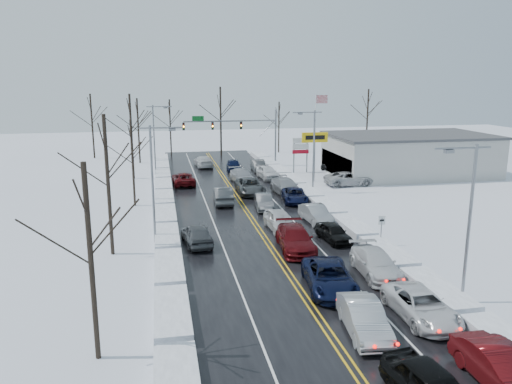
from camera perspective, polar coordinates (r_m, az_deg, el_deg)
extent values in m
plane|color=silver|center=(43.86, -0.23, -3.47)|extent=(160.00, 160.00, 0.00)
cube|color=black|center=(45.75, -0.70, -2.77)|extent=(14.00, 84.00, 0.01)
cube|color=white|center=(45.07, -10.27, -3.23)|extent=(1.85, 72.00, 0.69)
cube|color=white|center=(47.65, 8.33, -2.27)|extent=(1.85, 72.00, 0.69)
cylinder|color=slate|center=(71.73, 2.25, 6.21)|extent=(0.24, 0.24, 8.00)
cylinder|color=slate|center=(70.28, -2.95, 8.11)|extent=(13.00, 0.18, 0.18)
cylinder|color=slate|center=(71.31, 1.32, 7.31)|extent=(2.33, 0.10, 2.33)
cube|color=#0C591E|center=(69.75, -6.65, 8.34)|extent=(1.60, 0.08, 0.70)
cube|color=black|center=(70.56, -1.72, 7.61)|extent=(0.32, 0.25, 1.05)
sphere|color=#3F0705|center=(70.38, -1.70, 7.84)|extent=(0.20, 0.20, 0.20)
sphere|color=orange|center=(70.40, -1.70, 7.60)|extent=(0.22, 0.22, 0.22)
sphere|color=black|center=(70.43, -1.70, 7.36)|extent=(0.20, 0.20, 0.20)
cube|color=black|center=(70.03, -4.98, 7.53)|extent=(0.32, 0.25, 1.05)
sphere|color=#3F0705|center=(69.84, -4.97, 7.76)|extent=(0.20, 0.20, 0.20)
sphere|color=orange|center=(69.87, -4.97, 7.52)|extent=(0.22, 0.22, 0.22)
sphere|color=black|center=(69.90, -4.96, 7.27)|extent=(0.20, 0.20, 0.20)
cube|color=black|center=(69.72, -8.28, 7.42)|extent=(0.32, 0.25, 1.05)
sphere|color=#3F0705|center=(69.53, -8.28, 7.65)|extent=(0.20, 0.20, 0.20)
sphere|color=orange|center=(69.56, -8.27, 7.41)|extent=(0.22, 0.22, 0.22)
sphere|color=black|center=(69.59, -8.26, 7.16)|extent=(0.20, 0.20, 0.20)
cylinder|color=slate|center=(60.96, 6.67, 3.80)|extent=(0.20, 0.20, 5.60)
cube|color=yellow|center=(60.61, 6.73, 6.23)|extent=(3.20, 0.30, 1.20)
cube|color=black|center=(60.45, 6.78, 6.21)|extent=(2.40, 0.04, 0.50)
cylinder|color=slate|center=(66.51, 4.35, 3.91)|extent=(0.16, 0.16, 4.00)
cylinder|color=slate|center=(67.01, 5.84, 3.95)|extent=(0.16, 0.16, 4.00)
cube|color=white|center=(66.44, 5.14, 5.89)|extent=(2.20, 0.22, 0.70)
cube|color=white|center=(66.54, 5.12, 5.21)|extent=(2.20, 0.22, 0.70)
cube|color=#B40D1F|center=(66.64, 5.11, 4.61)|extent=(2.20, 0.22, 0.50)
cylinder|color=slate|center=(38.69, 14.11, -4.43)|extent=(0.08, 0.08, 2.20)
cube|color=white|center=(38.44, 14.18, -3.15)|extent=(0.55, 0.05, 0.70)
cube|color=black|center=(38.40, 14.21, -3.17)|extent=(0.35, 0.02, 0.15)
cylinder|color=silver|center=(75.27, 6.77, 7.21)|extent=(0.14, 0.14, 10.00)
cube|color=#ABABA6|center=(68.07, 17.07, 4.01)|extent=(20.00, 12.00, 5.00)
cube|color=#262628|center=(64.17, 9.13, 3.09)|extent=(0.10, 11.00, 2.80)
cube|color=#3F3F42|center=(67.74, 17.22, 6.23)|extent=(20.40, 12.40, 0.30)
cylinder|color=slate|center=(29.58, 23.16, -3.61)|extent=(0.18, 0.18, 9.00)
cylinder|color=slate|center=(28.28, 22.58, 4.65)|extent=(3.20, 0.12, 0.12)
cube|color=slate|center=(27.87, 21.18, 4.35)|extent=(0.50, 0.25, 0.18)
cylinder|color=slate|center=(54.45, 6.61, 4.52)|extent=(0.18, 0.18, 9.00)
cylinder|color=slate|center=(53.76, 5.91, 9.04)|extent=(3.20, 0.12, 0.12)
cube|color=slate|center=(53.54, 5.07, 8.88)|extent=(0.50, 0.25, 0.18)
cylinder|color=slate|center=(38.16, -11.73, 0.73)|extent=(0.18, 0.18, 9.00)
cylinder|color=slate|center=(37.50, -10.80, 7.22)|extent=(3.20, 0.12, 0.12)
cube|color=slate|center=(37.53, -9.56, 7.04)|extent=(0.50, 0.25, 0.18)
cylinder|color=slate|center=(65.81, -11.56, 5.79)|extent=(0.18, 0.18, 9.00)
cylinder|color=slate|center=(65.43, -11.02, 9.56)|extent=(3.20, 0.12, 0.12)
cube|color=slate|center=(65.44, -10.30, 9.46)|extent=(0.50, 0.25, 0.18)
cylinder|color=#2D231C|center=(22.95, -18.32, -7.86)|extent=(0.24, 0.24, 9.00)
cylinder|color=#2D231C|center=(36.27, -16.52, 0.64)|extent=(0.27, 0.27, 10.00)
cylinder|color=#2D231C|center=(50.06, -13.91, 3.20)|extent=(0.23, 0.23, 8.50)
cylinder|color=#2D231C|center=(63.82, -14.03, 6.13)|extent=(0.28, 0.28, 10.50)
cylinder|color=#2D231C|center=(75.77, -13.28, 6.81)|extent=(0.25, 0.25, 9.50)
cylinder|color=#2D231C|center=(82.29, -18.20, 7.14)|extent=(0.27, 0.27, 10.00)
cylinder|color=#2D231C|center=(82.73, -9.76, 7.28)|extent=(0.24, 0.24, 9.00)
cylinder|color=#2D231C|center=(81.23, -4.05, 8.04)|extent=(0.29, 0.29, 11.00)
cylinder|color=#2D231C|center=(84.60, 2.63, 7.40)|extent=(0.23, 0.23, 8.50)
cylinder|color=#2D231C|center=(90.09, 12.60, 8.08)|extent=(0.28, 0.28, 10.50)
imported|color=#ACAFB4|center=(26.30, 12.14, -15.48)|extent=(2.24, 5.04, 1.61)
imported|color=black|center=(30.73, 8.35, -10.99)|extent=(3.42, 6.11, 1.62)
imported|color=#520A0E|center=(37.11, 4.50, -6.61)|extent=(2.83, 6.02, 1.70)
imported|color=silver|center=(41.76, 2.72, -4.34)|extent=(2.17, 4.91, 1.64)
imported|color=#46494C|center=(48.21, 0.90, -1.96)|extent=(1.94, 4.54, 1.45)
imported|color=#3A3D3F|center=(54.58, -0.70, -0.19)|extent=(2.83, 5.98, 1.65)
imported|color=#9A9CA1|center=(60.45, -1.60, 1.10)|extent=(2.89, 5.71, 1.59)
imported|color=black|center=(67.98, -2.55, 2.42)|extent=(2.16, 4.70, 1.56)
imported|color=silver|center=(28.47, 18.24, -13.56)|extent=(2.47, 5.36, 1.49)
imported|color=silver|center=(33.43, 13.45, -9.19)|extent=(2.52, 5.55, 1.58)
imported|color=black|center=(39.36, 8.81, -5.57)|extent=(2.14, 4.28, 1.40)
imported|color=gray|center=(44.03, 6.83, -3.50)|extent=(2.02, 4.85, 1.56)
imported|color=black|center=(51.01, 4.43, -1.16)|extent=(2.96, 5.31, 1.40)
imported|color=gray|center=(54.40, 3.44, -0.25)|extent=(2.86, 5.96, 1.68)
imported|color=silver|center=(62.51, 1.31, 1.50)|extent=(2.37, 5.01, 1.66)
imported|color=#383B3D|center=(67.69, 0.28, 2.39)|extent=(1.78, 4.70, 1.53)
imported|color=#3B3E40|center=(50.47, -3.76, -1.30)|extent=(2.08, 5.28, 1.71)
imported|color=#520A0E|center=(59.69, -8.26, 0.82)|extent=(2.68, 5.42, 1.48)
imported|color=silver|center=(71.43, -6.01, 2.88)|extent=(2.64, 5.63, 1.59)
imported|color=#46494C|center=(38.41, -6.74, -5.97)|extent=(2.38, 4.92, 1.62)
imported|color=#BCBCBF|center=(59.78, 10.55, 0.75)|extent=(5.86, 2.80, 1.61)
imported|color=black|center=(64.18, 12.17, 1.51)|extent=(2.73, 5.72, 1.61)
imported|color=black|center=(67.85, 8.72, 2.26)|extent=(2.28, 4.71, 1.55)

